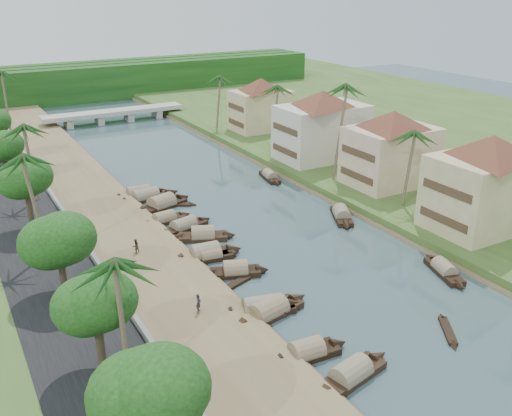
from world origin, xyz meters
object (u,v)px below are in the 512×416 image
building_near (487,181)px  sampan_1 (307,353)px  person_near (199,303)px  bridge (114,114)px  sampan_0 (351,375)px

building_near → sampan_1: size_ratio=2.04×
sampan_1 → person_near: (-4.87, 8.66, 1.20)m
bridge → building_near: bearing=-75.6°
person_near → bridge: bearing=21.0°
sampan_0 → sampan_1: bearing=95.8°
bridge → sampan_1: bridge is taller
building_near → sampan_1: (-29.02, -8.80, -5.97)m
building_near → sampan_0: (-27.80, -12.49, -5.97)m
building_near → sampan_1: building_near is taller
bridge → person_near: (-14.90, -74.14, -0.11)m
bridge → person_near: bearing=-101.4°
building_near → person_near: (-33.89, -0.14, -4.77)m
sampan_0 → bridge: bearing=71.7°
sampan_1 → sampan_0: bearing=-67.6°
sampan_1 → person_near: bearing=123.4°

